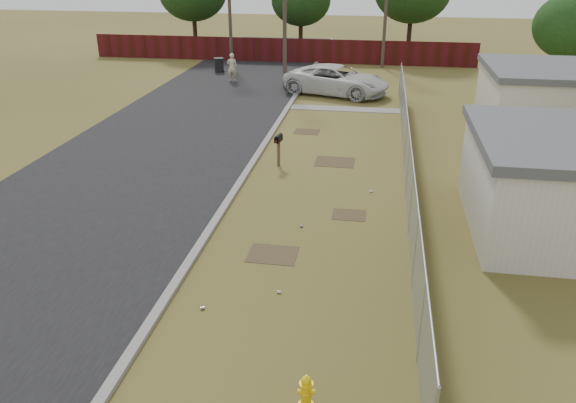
% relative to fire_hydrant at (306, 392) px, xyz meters
% --- Properties ---
extents(ground, '(120.00, 120.00, 0.00)m').
position_rel_fire_hydrant_xyz_m(ground, '(-0.93, 10.67, -0.35)').
color(ground, olive).
rests_on(ground, ground).
extents(street, '(15.10, 60.00, 0.12)m').
position_rel_fire_hydrant_xyz_m(street, '(-7.68, 18.72, -0.33)').
color(street, black).
rests_on(street, ground).
extents(chainlink_fence, '(0.10, 27.06, 2.02)m').
position_rel_fire_hydrant_xyz_m(chainlink_fence, '(2.19, 11.70, 0.45)').
color(chainlink_fence, '#989BA0').
rests_on(chainlink_fence, ground).
extents(privacy_fence, '(30.00, 0.12, 1.80)m').
position_rel_fire_hydrant_xyz_m(privacy_fence, '(-6.93, 35.67, 0.55)').
color(privacy_fence, '#460F13').
rests_on(privacy_fence, ground).
extents(utility_poles, '(12.60, 8.24, 9.00)m').
position_rel_fire_hydrant_xyz_m(utility_poles, '(-4.59, 31.34, 4.34)').
color(utility_poles, '#483B30').
rests_on(utility_poles, ground).
extents(horizon_trees, '(33.32, 31.94, 7.78)m').
position_rel_fire_hydrant_xyz_m(horizon_trees, '(-0.09, 34.23, 4.28)').
color(horizon_trees, black).
rests_on(horizon_trees, ground).
extents(fire_hydrant, '(0.34, 0.35, 0.75)m').
position_rel_fire_hydrant_xyz_m(fire_hydrant, '(0.00, 0.00, 0.00)').
color(fire_hydrant, yellow).
rests_on(fire_hydrant, ground).
extents(mailbox, '(0.27, 0.57, 1.31)m').
position_rel_fire_hydrant_xyz_m(mailbox, '(-2.85, 12.89, 0.69)').
color(mailbox, brown).
rests_on(mailbox, ground).
extents(pickup_truck, '(6.83, 4.63, 1.74)m').
position_rel_fire_hydrant_xyz_m(pickup_truck, '(-1.57, 25.57, 0.52)').
color(pickup_truck, silver).
rests_on(pickup_truck, ground).
extents(pedestrian, '(0.73, 0.54, 1.84)m').
position_rel_fire_hydrant_xyz_m(pedestrian, '(-8.72, 28.20, 0.57)').
color(pedestrian, beige).
rests_on(pedestrian, ground).
extents(trash_bin, '(0.87, 0.84, 0.99)m').
position_rel_fire_hydrant_xyz_m(trash_bin, '(-10.44, 31.05, 0.16)').
color(trash_bin, black).
rests_on(trash_bin, ground).
extents(scattered_litter, '(3.97, 8.06, 0.07)m').
position_rel_fire_hydrant_xyz_m(scattered_litter, '(-1.08, 6.18, -0.31)').
color(scattered_litter, silver).
rests_on(scattered_litter, ground).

